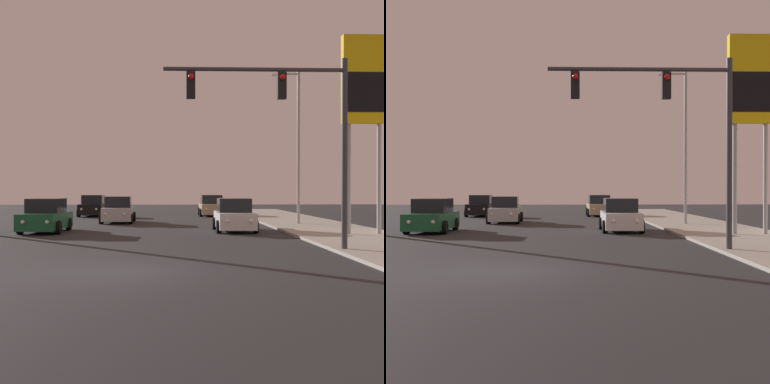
# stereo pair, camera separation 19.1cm
# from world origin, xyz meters

# --- Properties ---
(ground_plane) EXTENTS (120.00, 120.00, 0.00)m
(ground_plane) POSITION_xyz_m (0.00, 0.00, 0.00)
(ground_plane) COLOR #28282B
(sidewalk_right) EXTENTS (5.00, 60.00, 0.12)m
(sidewalk_right) POSITION_xyz_m (9.50, 10.00, 0.06)
(sidewalk_right) COLOR #9E998E
(sidewalk_right) RESTS_ON ground
(car_white) EXTENTS (2.04, 4.32, 1.68)m
(car_white) POSITION_xyz_m (4.65, 13.14, 0.76)
(car_white) COLOR silver
(car_white) RESTS_ON ground
(car_tan) EXTENTS (2.04, 4.32, 1.68)m
(car_tan) POSITION_xyz_m (4.61, 28.58, 0.76)
(car_tan) COLOR tan
(car_tan) RESTS_ON ground
(car_green) EXTENTS (2.04, 4.34, 1.68)m
(car_green) POSITION_xyz_m (-4.85, 12.87, 0.76)
(car_green) COLOR #195933
(car_green) RESTS_ON ground
(car_black) EXTENTS (2.04, 4.32, 1.68)m
(car_black) POSITION_xyz_m (-4.84, 28.58, 0.76)
(car_black) COLOR black
(car_black) RESTS_ON ground
(car_silver) EXTENTS (2.04, 4.34, 1.68)m
(car_silver) POSITION_xyz_m (-1.99, 20.29, 0.76)
(car_silver) COLOR #B7B7BC
(car_silver) RESTS_ON ground
(traffic_light_mast) EXTENTS (6.29, 0.36, 6.50)m
(traffic_light_mast) POSITION_xyz_m (5.64, 3.95, 4.67)
(traffic_light_mast) COLOR #38383D
(traffic_light_mast) RESTS_ON sidewalk_right
(street_lamp) EXTENTS (1.74, 0.24, 9.00)m
(street_lamp) POSITION_xyz_m (8.83, 17.31, 5.12)
(street_lamp) COLOR #99999E
(street_lamp) RESTS_ON sidewalk_right
(gas_station_sign) EXTENTS (2.00, 0.42, 9.00)m
(gas_station_sign) POSITION_xyz_m (10.17, 9.80, 6.62)
(gas_station_sign) COLOR #99999E
(gas_station_sign) RESTS_ON sidewalk_right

